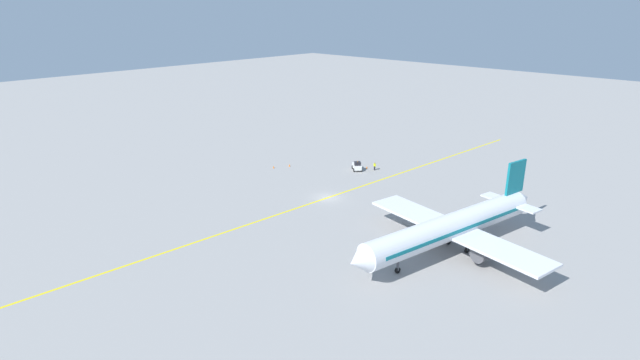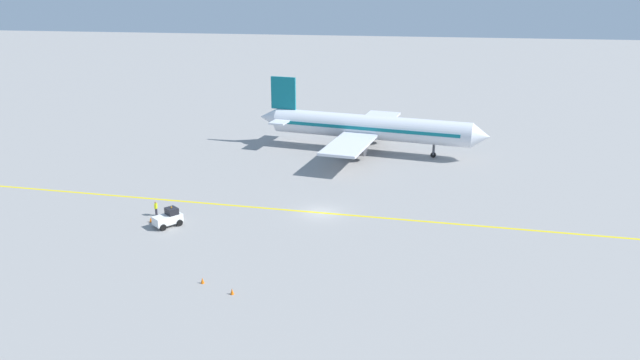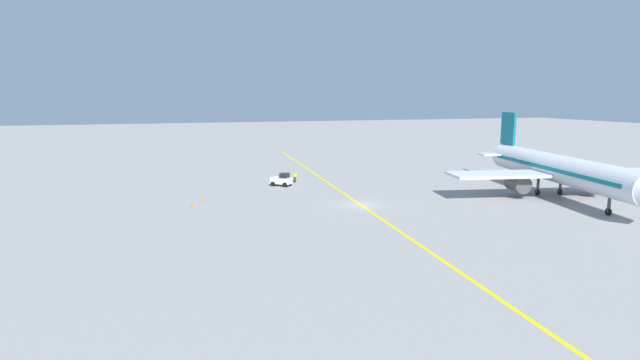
{
  "view_description": "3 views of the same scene",
  "coord_description": "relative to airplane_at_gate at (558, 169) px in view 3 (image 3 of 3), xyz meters",
  "views": [
    {
      "loc": [
        -55.64,
        60.17,
        32.1
      ],
      "look_at": [
        2.01,
        -0.2,
        2.8
      ],
      "focal_mm": 28.0,
      "sensor_mm": 36.0,
      "label": 1
    },
    {
      "loc": [
        65.06,
        9.84,
        26.17
      ],
      "look_at": [
        -1.96,
        -0.39,
        3.26
      ],
      "focal_mm": 35.0,
      "sensor_mm": 36.0,
      "label": 2
    },
    {
      "loc": [
        22.34,
        54.94,
        13.04
      ],
      "look_at": [
        5.6,
        1.26,
        3.57
      ],
      "focal_mm": 28.0,
      "sensor_mm": 36.0,
      "label": 3
    }
  ],
  "objects": [
    {
      "name": "ground_plane",
      "position": [
        26.04,
        -3.16,
        -3.71
      ],
      "size": [
        400.0,
        400.0,
        0.0
      ],
      "primitive_type": "plane",
      "color": "gray"
    },
    {
      "name": "traffic_cone_near_nose",
      "position": [
        31.54,
        -21.14,
        -3.43
      ],
      "size": [
        0.32,
        0.32,
        0.55
      ],
      "primitive_type": "cone",
      "color": "orange",
      "rests_on": "ground"
    },
    {
      "name": "ground_crew_worker",
      "position": [
        29.64,
        -21.28,
        -2.8
      ],
      "size": [
        0.58,
        0.23,
        1.68
      ],
      "color": "#23232D",
      "rests_on": "ground"
    },
    {
      "name": "traffic_cone_by_wingtip",
      "position": [
        45.7,
        -7.82,
        -3.43
      ],
      "size": [
        0.32,
        0.32,
        0.55
      ],
      "primitive_type": "cone",
      "color": "orange",
      "rests_on": "ground"
    },
    {
      "name": "airplane_at_gate",
      "position": [
        0.0,
        0.0,
        0.0
      ],
      "size": [
        28.48,
        35.4,
        10.6
      ],
      "color": "silver",
      "rests_on": "ground"
    },
    {
      "name": "traffic_cone_mid_apron",
      "position": [
        44.19,
        -10.95,
        -3.43
      ],
      "size": [
        0.32,
        0.32,
        0.55
      ],
      "primitive_type": "cone",
      "color": "orange",
      "rests_on": "ground"
    },
    {
      "name": "apron_yellow_centreline",
      "position": [
        26.04,
        -3.16,
        -3.71
      ],
      "size": [
        8.77,
        119.74,
        0.01
      ],
      "primitive_type": "cube",
      "rotation": [
        0.0,
        0.0,
        -0.07
      ],
      "color": "yellow",
      "rests_on": "ground"
    },
    {
      "name": "baggage_tug_white",
      "position": [
        32.26,
        -18.78,
        -2.81
      ],
      "size": [
        3.26,
        3.08,
        2.11
      ],
      "color": "white",
      "rests_on": "ground"
    }
  ]
}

